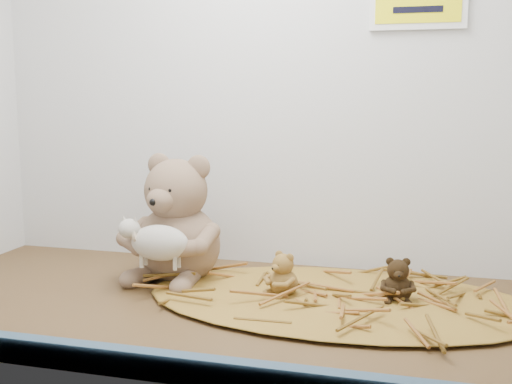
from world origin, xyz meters
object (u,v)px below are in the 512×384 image
(mini_teddy_brown, at_px, (398,277))
(toy_lamb, at_px, (160,243))
(main_teddy, at_px, (178,218))
(mini_teddy_tan, at_px, (284,272))

(mini_teddy_brown, bearing_deg, toy_lamb, 177.98)
(toy_lamb, xyz_separation_m, mini_teddy_brown, (0.42, 0.04, -0.04))
(main_teddy, xyz_separation_m, mini_teddy_tan, (0.23, -0.07, -0.07))
(mini_teddy_brown, bearing_deg, mini_teddy_tan, 178.37)
(mini_teddy_tan, bearing_deg, main_teddy, -162.56)
(toy_lamb, relative_size, mini_teddy_tan, 1.84)
(mini_teddy_tan, xyz_separation_m, mini_teddy_brown, (0.20, 0.02, -0.00))
(toy_lamb, distance_m, mini_teddy_brown, 0.43)
(main_teddy, height_order, mini_teddy_brown, main_teddy)
(mini_teddy_tan, relative_size, mini_teddy_brown, 1.02)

